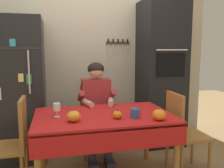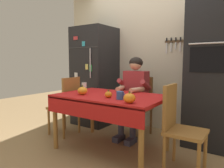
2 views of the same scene
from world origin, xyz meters
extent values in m
cube|color=beige|center=(0.05, 1.35, 1.30)|extent=(3.70, 0.10, 2.60)
cube|color=#4C3823|center=(0.47, 1.29, 1.51)|extent=(0.36, 0.02, 0.04)
cube|color=silver|center=(0.32, 1.28, 1.40)|extent=(0.02, 0.01, 0.18)
cube|color=black|center=(0.32, 1.28, 1.54)|extent=(0.02, 0.01, 0.06)
cube|color=silver|center=(0.39, 1.28, 1.41)|extent=(0.02, 0.01, 0.15)
cube|color=black|center=(0.39, 1.28, 1.54)|extent=(0.02, 0.01, 0.06)
cube|color=silver|center=(0.47, 1.28, 1.43)|extent=(0.02, 0.01, 0.11)
cube|color=black|center=(0.47, 1.28, 1.54)|extent=(0.02, 0.01, 0.06)
cube|color=silver|center=(0.54, 1.28, 1.41)|extent=(0.02, 0.01, 0.15)
cube|color=black|center=(0.54, 1.28, 1.54)|extent=(0.02, 0.01, 0.06)
cube|color=silver|center=(0.62, 1.28, 1.40)|extent=(0.02, 0.01, 0.16)
cube|color=black|center=(0.62, 1.28, 1.54)|extent=(0.02, 0.01, 0.06)
cube|color=black|center=(-0.95, 0.96, 0.90)|extent=(0.68, 0.68, 1.80)
cylinder|color=silver|center=(-0.76, 0.60, 1.15)|extent=(0.02, 0.02, 0.50)
cube|color=#333335|center=(-0.95, 0.62, 1.42)|extent=(0.67, 0.01, 0.01)
cube|color=teal|center=(-0.92, 0.61, 1.48)|extent=(0.06, 0.01, 0.08)
cube|color=#E5D666|center=(-0.86, 0.61, 1.09)|extent=(0.06, 0.01, 0.10)
cube|color=green|center=(-0.77, 0.61, 1.07)|extent=(0.06, 0.01, 0.12)
cube|color=black|center=(1.05, 1.00, 1.05)|extent=(0.60, 0.60, 2.10)
cube|color=black|center=(1.05, 0.70, 1.20)|extent=(0.42, 0.01, 0.32)
cylinder|color=silver|center=(1.05, 0.67, 1.40)|extent=(0.45, 0.02, 0.02)
cylinder|color=#9E6B33|center=(-0.64, 0.49, 0.35)|extent=(0.06, 0.06, 0.70)
cylinder|color=#9E6B33|center=(0.64, -0.29, 0.35)|extent=(0.06, 0.06, 0.70)
cylinder|color=#9E6B33|center=(0.64, 0.49, 0.35)|extent=(0.06, 0.06, 0.70)
cube|color=red|center=(0.00, 0.10, 0.72)|extent=(1.40, 0.90, 0.04)
cube|color=red|center=(0.00, -0.34, 0.62)|extent=(1.40, 0.01, 0.20)
cube|color=brown|center=(0.03, 0.79, 0.43)|extent=(0.40, 0.40, 0.04)
cube|color=brown|center=(0.03, 0.97, 0.69)|extent=(0.36, 0.04, 0.48)
cylinder|color=brown|center=(-0.14, 0.62, 0.21)|extent=(0.04, 0.04, 0.41)
cylinder|color=brown|center=(-0.14, 0.96, 0.21)|extent=(0.04, 0.04, 0.41)
cylinder|color=brown|center=(0.20, 0.62, 0.21)|extent=(0.04, 0.04, 0.41)
cylinder|color=brown|center=(0.20, 0.96, 0.21)|extent=(0.04, 0.04, 0.41)
cube|color=#38384C|center=(-0.07, 0.41, 0.04)|extent=(0.10, 0.22, 0.08)
cube|color=#38384C|center=(0.13, 0.41, 0.04)|extent=(0.10, 0.22, 0.08)
cylinder|color=#38384C|center=(-0.07, 0.47, 0.23)|extent=(0.09, 0.09, 0.38)
cylinder|color=#38384C|center=(0.13, 0.47, 0.23)|extent=(0.09, 0.09, 0.38)
cube|color=#38384C|center=(-0.06, 0.63, 0.50)|extent=(0.12, 0.40, 0.11)
cube|color=#38384C|center=(0.12, 0.63, 0.50)|extent=(0.12, 0.40, 0.11)
cube|color=#9E2D33|center=(0.03, 0.75, 0.79)|extent=(0.36, 0.20, 0.48)
cylinder|color=#9E2D33|center=(-0.17, 0.68, 0.83)|extent=(0.07, 0.26, 0.18)
cylinder|color=#9E2D33|center=(0.23, 0.68, 0.83)|extent=(0.07, 0.26, 0.18)
cylinder|color=#D8A884|center=(-0.11, 0.51, 0.78)|extent=(0.13, 0.27, 0.07)
cylinder|color=#D8A884|center=(0.17, 0.51, 0.78)|extent=(0.13, 0.27, 0.07)
sphere|color=#D8A884|center=(0.03, 0.73, 1.14)|extent=(0.19, 0.19, 0.19)
ellipsoid|color=black|center=(0.03, 0.74, 1.16)|extent=(0.21, 0.21, 0.17)
cube|color=#9E6B33|center=(-0.98, 0.18, 0.43)|extent=(0.40, 0.40, 0.04)
cube|color=#9E6B33|center=(-0.80, 0.18, 0.69)|extent=(0.04, 0.36, 0.48)
cylinder|color=#9E6B33|center=(-0.81, 0.35, 0.21)|extent=(0.04, 0.04, 0.41)
cube|color=#9E6B33|center=(0.98, 0.08, 0.43)|extent=(0.40, 0.40, 0.04)
cube|color=#9E6B33|center=(0.80, 0.08, 0.69)|extent=(0.04, 0.36, 0.48)
cylinder|color=#9E6B33|center=(1.15, -0.09, 0.21)|extent=(0.04, 0.04, 0.41)
cylinder|color=#9E6B33|center=(0.81, -0.09, 0.21)|extent=(0.04, 0.04, 0.41)
cylinder|color=#9E6B33|center=(1.15, 0.25, 0.21)|extent=(0.04, 0.04, 0.41)
cylinder|color=#9E6B33|center=(0.81, 0.25, 0.21)|extent=(0.04, 0.04, 0.41)
cylinder|color=#2D569E|center=(0.27, -0.10, 0.79)|extent=(0.09, 0.09, 0.09)
torus|color=#2D569E|center=(0.32, -0.10, 0.79)|extent=(0.05, 0.01, 0.05)
cylinder|color=white|center=(-0.47, 0.11, 0.74)|extent=(0.06, 0.06, 0.01)
cylinder|color=white|center=(-0.47, 0.11, 0.78)|extent=(0.01, 0.01, 0.06)
cylinder|color=white|center=(-0.47, 0.11, 0.84)|extent=(0.07, 0.07, 0.07)
ellipsoid|color=orange|center=(0.10, -0.09, 0.78)|extent=(0.09, 0.09, 0.08)
cylinder|color=#4C6023|center=(0.10, -0.09, 0.83)|extent=(0.02, 0.02, 0.02)
ellipsoid|color=orange|center=(0.47, -0.23, 0.79)|extent=(0.13, 0.13, 0.11)
cylinder|color=#4C6023|center=(0.47, -0.23, 0.86)|extent=(0.02, 0.02, 0.02)
ellipsoid|color=orange|center=(-0.32, -0.09, 0.79)|extent=(0.13, 0.13, 0.10)
cylinder|color=#4C6023|center=(-0.32, -0.09, 0.85)|extent=(0.02, 0.02, 0.02)
camera|label=1|loc=(-0.48, -2.28, 1.40)|focal=38.64mm
camera|label=2|loc=(1.53, -2.13, 1.18)|focal=33.39mm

